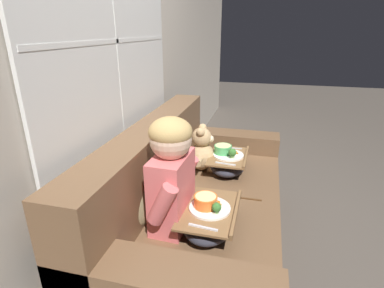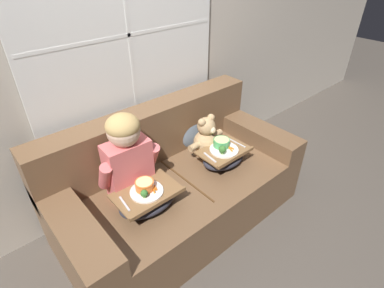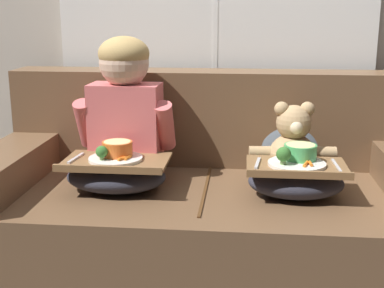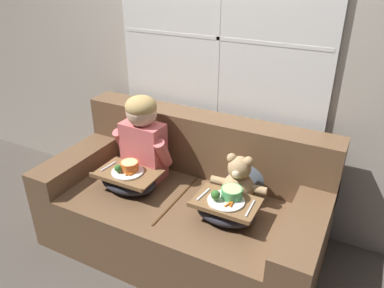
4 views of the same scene
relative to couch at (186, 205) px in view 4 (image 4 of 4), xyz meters
The scene contains 9 objects.
ground_plane 0.32m from the couch, 90.00° to the right, with size 14.00×14.00×0.00m, color #4C443D.
wall_back_with_window 1.12m from the couch, 90.00° to the left, with size 8.00×0.08×2.60m.
couch is the anchor object (origin of this frame).
throw_pillow_behind_child 0.51m from the couch, 147.92° to the left, with size 0.34×0.16×0.35m.
throw_pillow_behind_teddy 0.51m from the couch, 32.08° to the left, with size 0.34×0.17×0.36m.
child_figure 0.58m from the couch, behind, with size 0.43×0.22×0.61m.
teddy_bear 0.45m from the couch, ahead, with size 0.37×0.26×0.34m.
lap_tray_child 0.44m from the couch, 155.90° to the right, with size 0.42×0.29×0.20m.
lap_tray_teddy 0.44m from the couch, 23.84° to the right, with size 0.39×0.27×0.21m.
Camera 4 is at (1.02, -1.81, 1.89)m, focal length 35.00 mm.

